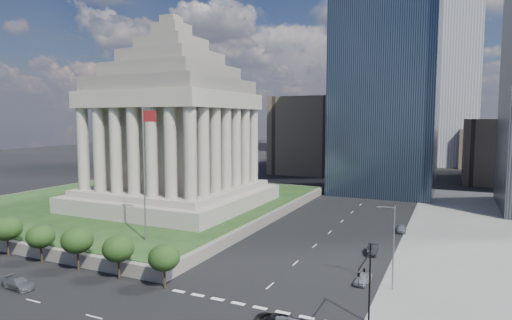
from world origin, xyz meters
The scene contains 15 objects.
ground centered at (0.00, 100.00, 0.00)m, with size 500.00×500.00×0.00m, color black.
plaza_terrace centered at (-45.00, 50.00, 0.90)m, with size 66.00×70.00×1.80m, color slate.
plaza_lawn centered at (-45.00, 50.00, 1.85)m, with size 64.00×68.00×0.10m, color #1B3817.
war_memorial centered at (-34.00, 48.00, 21.40)m, with size 34.00×34.00×39.00m, color #9F9586, non-canonical shape.
flagpole centered at (-21.83, 24.00, 13.11)m, with size 2.52×0.24×20.00m.
tree_row centered at (-35.50, 14.00, 3.00)m, with size 53.00×4.00×6.00m, color black, non-canonical shape.
midrise_glass centered at (2.00, 95.00, 30.00)m, with size 26.00×26.00×60.00m, color black.
building_filler_ne centered at (32.00, 130.00, 10.00)m, with size 20.00×30.00×20.00m, color brown.
building_filler_nw centered at (-30.00, 130.00, 14.00)m, with size 24.00×30.00×28.00m, color brown.
traffic_signal_ne centered at (12.50, 13.70, 5.25)m, with size 0.30×5.74×8.00m.
street_lamp_north centered at (13.33, 25.00, 5.66)m, with size 2.13×0.22×10.00m.
suv_grey centered at (-26.75, 6.66, 0.67)m, with size 4.59×1.87×1.33m, color #4E5054.
parked_sedan_near centered at (9.99, 25.51, 0.61)m, with size 1.45×3.60×1.23m, color gray.
parked_sedan_mid centered at (9.00, 37.78, 0.65)m, with size 3.97×1.39×1.31m, color black.
parked_sedan_far centered at (11.50, 52.38, 0.66)m, with size 3.87×1.56×1.32m, color slate.
Camera 1 is at (19.51, -25.75, 20.01)m, focal length 30.00 mm.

